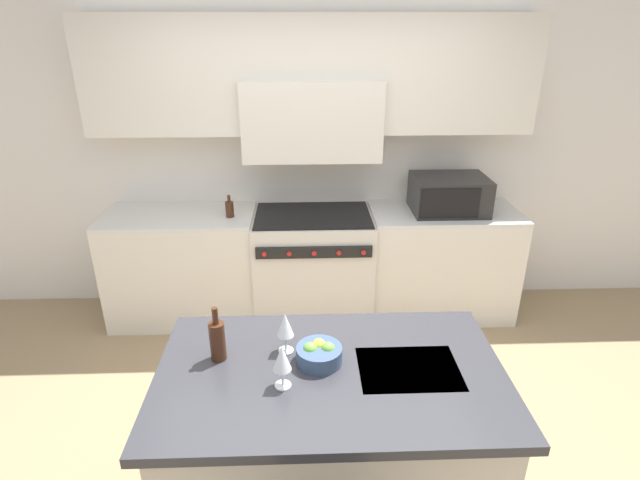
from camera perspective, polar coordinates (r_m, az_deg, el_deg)
ground_plane at (r=3.19m, az=0.03°, el=-23.47°), size 10.00×10.00×0.00m
back_cabinetry at (r=4.09m, az=-0.98°, el=13.13°), size 10.00×0.46×2.70m
back_counter at (r=4.21m, az=-0.80°, el=-2.79°), size 3.36×0.62×0.93m
range_stove at (r=4.19m, az=-0.79°, el=-2.96°), size 0.96×0.70×0.92m
microwave at (r=4.14m, az=14.53°, el=5.08°), size 0.59×0.44×0.29m
kitchen_island at (r=2.56m, az=1.15°, el=-22.90°), size 1.52×0.91×0.94m
wine_bottle at (r=2.30m, az=-11.64°, el=-11.11°), size 0.07×0.07×0.26m
wine_glass_near at (r=2.09m, az=-4.36°, el=-13.41°), size 0.08×0.08×0.20m
wine_glass_far at (r=2.28m, az=-3.99°, el=-9.76°), size 0.08×0.08×0.20m
fruit_bowl at (r=2.27m, az=-0.11°, el=-12.85°), size 0.21×0.21×0.10m
oil_bottle_on_counter at (r=3.98m, az=-10.29°, el=3.54°), size 0.07×0.07×0.18m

